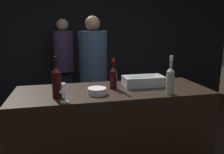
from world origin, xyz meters
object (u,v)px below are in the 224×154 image
person_in_hoodie (64,62)px  person_blond_tee (93,70)px  bowl_white (97,91)px  wine_glass (64,89)px  white_wine_bottle (170,79)px  candle_votive (62,86)px  red_wine_bottle_black_foil (57,81)px  ice_bin_with_bottles (143,80)px  red_wine_bottle_tall (113,77)px

person_in_hoodie → person_blond_tee: person_blond_tee is taller
bowl_white → wine_glass: size_ratio=1.12×
white_wine_bottle → bowl_white: bearing=167.1°
candle_votive → red_wine_bottle_black_foil: (-0.04, -0.30, 0.12)m
ice_bin_with_bottles → person_in_hoodie: size_ratio=0.25×
ice_bin_with_bottles → red_wine_bottle_tall: 0.34m
bowl_white → person_in_hoodie: person_in_hoodie is taller
person_in_hoodie → bowl_white: bearing=-103.6°
person_in_hoodie → wine_glass: bearing=-111.6°
bowl_white → white_wine_bottle: bearing=-12.9°
bowl_white → person_in_hoodie: 2.13m
red_wine_bottle_black_foil → person_in_hoodie: (0.08, 2.14, -0.15)m
ice_bin_with_bottles → red_wine_bottle_tall: red_wine_bottle_tall is taller
wine_glass → red_wine_bottle_black_foil: size_ratio=0.42×
red_wine_bottle_black_foil → person_in_hoodie: 2.15m
ice_bin_with_bottles → person_blond_tee: 1.09m
person_in_hoodie → person_blond_tee: 0.99m
person_blond_tee → bowl_white: bearing=-99.5°
bowl_white → candle_votive: bowl_white is taller
candle_votive → person_in_hoodie: 1.84m
bowl_white → person_in_hoodie: (-0.28, 2.11, -0.03)m
person_blond_tee → candle_votive: bearing=-118.8°
red_wine_bottle_tall → person_in_hoodie: size_ratio=0.18×
wine_glass → bowl_white: bearing=28.2°
candle_votive → red_wine_bottle_black_foil: size_ratio=0.22×
red_wine_bottle_black_foil → bowl_white: bearing=5.4°
bowl_white → red_wine_bottle_tall: size_ratio=0.56×
ice_bin_with_bottles → wine_glass: 0.89m
candle_votive → red_wine_bottle_black_foil: bearing=-96.8°
ice_bin_with_bottles → white_wine_bottle: size_ratio=1.19×
red_wine_bottle_tall → red_wine_bottle_black_foil: 0.58m
red_wine_bottle_black_foil → white_wine_bottle: (1.01, -0.12, -0.01)m
bowl_white → candle_votive: (-0.32, 0.27, -0.00)m
candle_votive → white_wine_bottle: 1.06m
wine_glass → red_wine_bottle_tall: 0.58m
bowl_white → white_wine_bottle: 0.68m
red_wine_bottle_tall → white_wine_bottle: (0.46, -0.30, 0.02)m
ice_bin_with_bottles → bowl_white: 0.56m
bowl_white → white_wine_bottle: size_ratio=0.48×
wine_glass → ice_bin_with_bottles: bearing=23.3°
bowl_white → red_wine_bottle_tall: (0.19, 0.15, 0.09)m
candle_votive → person_blond_tee: size_ratio=0.05×
red_wine_bottle_black_foil → candle_votive: bearing=83.2°
wine_glass → red_wine_bottle_black_foil: bearing=114.5°
white_wine_bottle → ice_bin_with_bottles: bearing=111.1°
ice_bin_with_bottles → person_in_hoodie: person_in_hoodie is taller
ice_bin_with_bottles → bowl_white: size_ratio=2.46×
person_in_hoodie → red_wine_bottle_tall: bearing=-97.7°
bowl_white → red_wine_bottle_black_foil: 0.38m
ice_bin_with_bottles → candle_votive: bearing=175.0°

